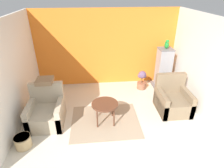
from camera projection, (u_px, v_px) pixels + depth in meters
ground_plane at (121, 168)px, 3.48m from camera, size 20.00×20.00×0.00m
wall_back_accent at (106, 48)px, 5.99m from camera, size 4.57×0.06×2.44m
wall_left at (13, 74)px, 4.23m from camera, size 0.06×3.48×2.44m
wall_right at (202, 67)px, 4.64m from camera, size 0.06×3.48×2.44m
area_rug at (105, 121)px, 4.66m from camera, size 1.66×1.39×0.01m
coffee_table at (105, 105)px, 4.44m from camera, size 0.63×0.63×0.54m
armchair_left at (47, 112)px, 4.51m from camera, size 0.80×0.86×0.94m
armchair_right at (172, 101)px, 4.98m from camera, size 0.80×0.86×0.94m
birdcage at (163, 69)px, 6.00m from camera, size 0.59×0.59×1.30m
parrot at (167, 44)px, 5.63m from camera, size 0.13×0.24×0.28m
potted_plant at (142, 80)px, 6.02m from camera, size 0.29×0.29×0.62m
wicker_basket at (23, 141)px, 3.87m from camera, size 0.34×0.34×0.27m
throw_pillow at (45, 81)px, 4.46m from camera, size 0.38×0.38×0.10m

